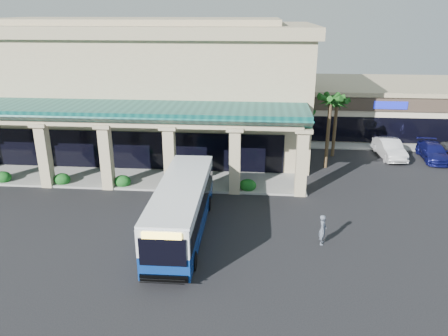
# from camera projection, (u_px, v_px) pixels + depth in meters

# --- Properties ---
(ground) EXTENTS (110.00, 110.00, 0.00)m
(ground) POSITION_uv_depth(u_px,v_px,m) (204.00, 226.00, 25.80)
(ground) COLOR black
(main_building) EXTENTS (30.80, 14.80, 11.35)m
(main_building) POSITION_uv_depth(u_px,v_px,m) (138.00, 84.00, 39.48)
(main_building) COLOR #C0AF89
(main_building) RESTS_ON ground
(arcade) EXTENTS (30.00, 6.20, 5.70)m
(arcade) POSITION_uv_depth(u_px,v_px,m) (107.00, 143.00, 31.84)
(arcade) COLOR #0B423E
(arcade) RESTS_ON ground
(strip_mall) EXTENTS (22.50, 12.50, 4.90)m
(strip_mall) POSITION_uv_depth(u_px,v_px,m) (402.00, 106.00, 45.96)
(strip_mall) COLOR beige
(strip_mall) RESTS_ON ground
(palm_0) EXTENTS (2.40, 2.40, 6.60)m
(palm_0) POSITION_uv_depth(u_px,v_px,m) (328.00, 128.00, 34.27)
(palm_0) COLOR #113D10
(palm_0) RESTS_ON ground
(palm_1) EXTENTS (2.40, 2.40, 5.80)m
(palm_1) POSITION_uv_depth(u_px,v_px,m) (335.00, 124.00, 37.14)
(palm_1) COLOR #113D10
(palm_1) RESTS_ON ground
(broadleaf_tree) EXTENTS (2.60, 2.60, 4.81)m
(broadleaf_tree) POSITION_uv_depth(u_px,v_px,m) (306.00, 116.00, 42.15)
(broadleaf_tree) COLOR #114C14
(broadleaf_tree) RESTS_ON ground
(transit_bus) EXTENTS (2.66, 10.88, 3.03)m
(transit_bus) POSITION_uv_depth(u_px,v_px,m) (182.00, 210.00, 24.44)
(transit_bus) COLOR navy
(transit_bus) RESTS_ON ground
(pedestrian) EXTENTS (0.49, 0.67, 1.71)m
(pedestrian) POSITION_uv_depth(u_px,v_px,m) (323.00, 230.00, 23.61)
(pedestrian) COLOR #525A68
(pedestrian) RESTS_ON ground
(car_white) EXTENTS (2.00, 4.92, 1.59)m
(car_white) POSITION_uv_depth(u_px,v_px,m) (390.00, 149.00, 37.49)
(car_white) COLOR silver
(car_white) RESTS_ON ground
(car_red) EXTENTS (2.13, 4.85, 1.39)m
(car_red) POSITION_uv_depth(u_px,v_px,m) (433.00, 152.00, 36.99)
(car_red) COLOR #101256
(car_red) RESTS_ON ground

